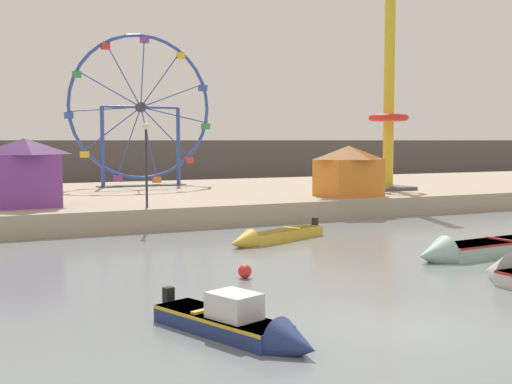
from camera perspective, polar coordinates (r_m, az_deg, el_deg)
ground_plane at (r=16.07m, az=12.04°, el=-11.43°), size 240.00×240.00×0.00m
quay_promenade at (r=42.55m, az=-12.56°, el=-0.80°), size 110.00×21.67×1.09m
distant_town_skyline at (r=66.46m, az=-17.34°, el=2.39°), size 140.00×3.00×4.40m
motorboat_mustard_yellow at (r=28.44m, az=1.30°, el=-3.88°), size 5.64×3.25×1.05m
motorboat_navy_blue at (r=14.81m, az=-1.16°, el=-11.49°), size 2.54×4.74×1.29m
motorboat_seafoam at (r=25.98m, az=17.99°, el=-4.79°), size 6.18×1.90×1.32m
ferris_wheel_blue_frame at (r=48.28m, az=-9.92°, el=6.98°), size 10.58×1.20×10.87m
drop_tower_yellow_tower at (r=44.94m, az=11.41°, el=7.50°), size 2.80×2.80×14.43m
carnival_booth_purple_stall at (r=34.64m, az=-19.34°, el=1.70°), size 3.50×3.31×3.40m
carnival_booth_orange_canopy at (r=39.39m, az=8.01°, el=1.90°), size 3.87×3.18×2.99m
promenade_lamp_near at (r=32.72m, az=-9.47°, el=3.36°), size 0.32×0.32×4.15m
mooring_buoy_orange at (r=21.15m, az=-0.97°, el=-6.86°), size 0.44×0.44×0.44m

